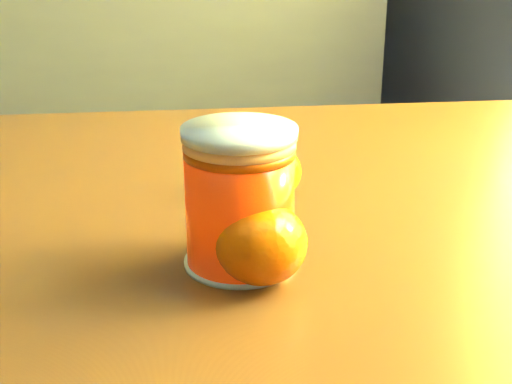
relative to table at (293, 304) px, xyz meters
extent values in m
cube|color=#593216|center=(0.00, 0.00, 0.07)|extent=(1.06, 0.80, 0.04)
cylinder|color=#FF3305|center=(-0.07, -0.09, 0.14)|extent=(0.08, 0.08, 0.09)
cylinder|color=#FFAE68|center=(-0.07, -0.09, 0.19)|extent=(0.08, 0.08, 0.01)
cylinder|color=silver|center=(-0.07, -0.09, 0.19)|extent=(0.08, 0.08, 0.01)
ellipsoid|color=#DB5604|center=(-0.06, -0.12, 0.12)|extent=(0.07, 0.07, 0.06)
ellipsoid|color=#DB5604|center=(-0.02, 0.03, 0.12)|extent=(0.06, 0.06, 0.05)
camera|label=1|loc=(-0.17, -0.54, 0.33)|focal=50.00mm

